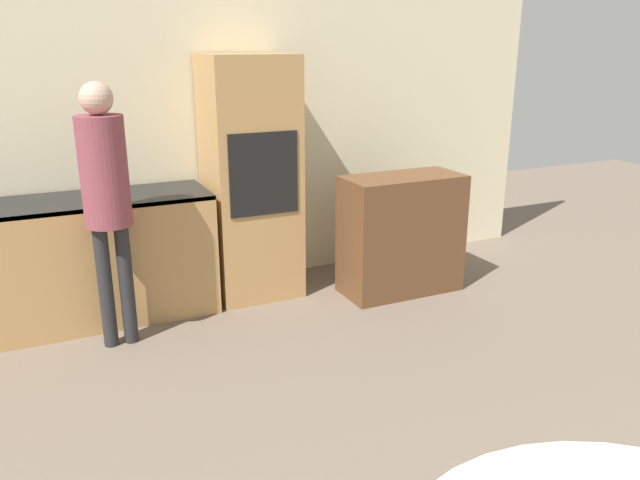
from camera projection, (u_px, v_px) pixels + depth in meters
name	position (u px, v px, depth m)	size (l,w,h in m)	color
wall_back	(183.00, 126.00, 4.75)	(6.42, 0.05, 2.60)	beige
kitchen_counter	(35.00, 266.00, 4.24)	(2.41, 0.60, 0.89)	tan
oven_unit	(251.00, 179.00, 4.75)	(0.65, 0.59, 1.83)	tan
sideboard	(401.00, 234.00, 4.91)	(0.93, 0.45, 0.94)	brown
person_standing	(105.00, 186.00, 3.83)	(0.29, 0.29, 1.69)	#262628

